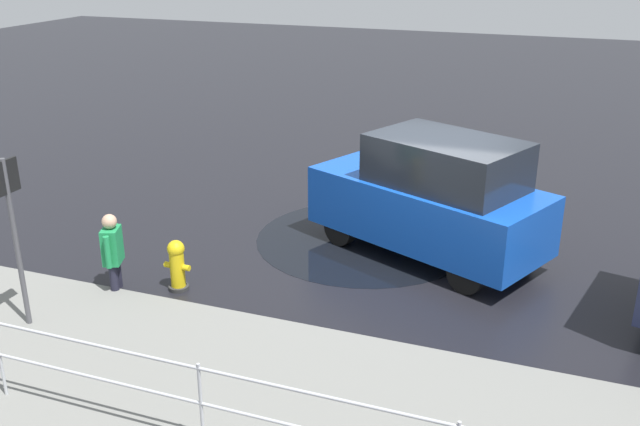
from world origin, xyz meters
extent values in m
plane|color=black|center=(0.00, 0.00, 0.00)|extent=(60.00, 60.00, 0.00)
cube|color=slate|center=(0.00, 4.20, 0.02)|extent=(24.00, 3.20, 0.04)
cube|color=blue|center=(0.01, -0.37, 0.79)|extent=(4.25, 3.14, 0.99)
cube|color=#1E232B|center=(-0.27, -0.25, 1.67)|extent=(2.75, 2.32, 0.77)
cylinder|color=black|center=(1.48, -0.24, 0.30)|extent=(0.64, 0.44, 0.60)
cylinder|color=black|center=(0.90, -1.55, 0.30)|extent=(0.64, 0.44, 0.60)
cylinder|color=black|center=(-0.87, 0.80, 0.30)|extent=(0.64, 0.44, 0.60)
cylinder|color=black|center=(-1.45, -0.50, 0.30)|extent=(0.64, 0.44, 0.60)
cylinder|color=gold|center=(3.23, 2.23, 0.31)|extent=(0.22, 0.22, 0.62)
sphere|color=gold|center=(3.23, 2.23, 0.67)|extent=(0.26, 0.26, 0.26)
cylinder|color=gold|center=(3.07, 2.23, 0.38)|extent=(0.10, 0.09, 0.09)
cylinder|color=gold|center=(3.39, 2.23, 0.38)|extent=(0.10, 0.09, 0.09)
cylinder|color=#2D2D2D|center=(3.23, 2.23, 0.03)|extent=(0.31, 0.31, 0.06)
cube|color=#1E8C4C|center=(4.11, 2.56, 0.73)|extent=(0.35, 0.42, 0.55)
sphere|color=tan|center=(4.11, 2.56, 1.11)|extent=(0.22, 0.22, 0.22)
cylinder|color=#1E1E2D|center=(4.15, 2.48, 0.23)|extent=(0.13, 0.13, 0.45)
cylinder|color=#1E1E2D|center=(4.08, 2.65, 0.23)|extent=(0.13, 0.13, 0.45)
cylinder|color=#1E8C4C|center=(4.20, 2.34, 0.73)|extent=(0.09, 0.09, 0.50)
cylinder|color=#1E8C4C|center=(4.03, 2.79, 0.73)|extent=(0.09, 0.09, 0.50)
cylinder|color=#B7BABF|center=(1.09, 5.31, 0.53)|extent=(0.04, 0.04, 1.05)
cylinder|color=#B7BABF|center=(3.69, 5.31, 0.53)|extent=(0.04, 0.04, 1.05)
cylinder|color=#B7BABF|center=(-0.21, 5.31, 1.00)|extent=(7.79, 0.04, 0.04)
cylinder|color=#4C4C51|center=(4.60, 3.89, 1.20)|extent=(0.07, 0.07, 2.40)
cube|color=black|center=(4.60, 3.89, 2.15)|extent=(0.04, 0.44, 0.44)
cylinder|color=black|center=(1.15, -0.56, 0.00)|extent=(3.80, 3.80, 0.01)
camera|label=1|loc=(-2.15, 10.55, 5.01)|focal=40.00mm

